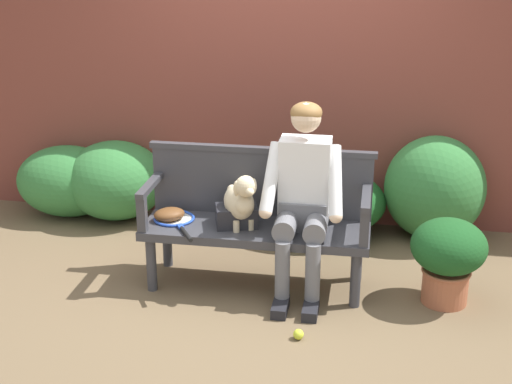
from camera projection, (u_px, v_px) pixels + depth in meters
name	position (u px, v px, depth m)	size (l,w,h in m)	color
ground_plane	(256.00, 284.00, 5.21)	(40.00, 40.00, 0.00)	brown
brick_garden_fence	(284.00, 101.00, 6.15)	(8.00, 0.30, 2.00)	brown
hedge_bush_far_left	(316.00, 200.00, 5.97)	(1.13, 0.83, 0.56)	#194C1E
hedge_bush_far_right	(68.00, 181.00, 6.34)	(0.89, 0.69, 0.61)	#337538
hedge_bush_mid_right	(115.00, 180.00, 6.27)	(0.87, 0.79, 0.67)	#337538
hedge_bush_mid_left	(435.00, 188.00, 5.84)	(0.80, 0.76, 0.84)	#337538
garden_bench	(256.00, 234.00, 5.07)	(1.56, 0.51, 0.45)	#38383D
bench_backrest	(261.00, 180.00, 5.17)	(1.60, 0.06, 0.50)	#38383D
bench_armrest_left_end	(147.00, 197.00, 5.01)	(0.06, 0.51, 0.28)	#38383D
bench_armrest_right_end	(366.00, 210.00, 4.78)	(0.06, 0.51, 0.28)	#38383D
person_seated	(303.00, 192.00, 4.89)	(0.56, 0.66, 1.32)	black
dog_on_bench	(241.00, 200.00, 4.95)	(0.32, 0.39, 0.41)	beige
tennis_racket	(175.00, 220.00, 5.13)	(0.42, 0.56, 0.03)	blue
baseball_glove	(169.00, 215.00, 5.13)	(0.22, 0.17, 0.09)	brown
sports_bag	(237.00, 216.00, 5.04)	(0.28, 0.20, 0.14)	#232328
tennis_ball	(298.00, 334.00, 4.51)	(0.07, 0.07, 0.07)	#CCDB33
potted_plant	(448.00, 254.00, 4.85)	(0.50, 0.50, 0.59)	#A85B3D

